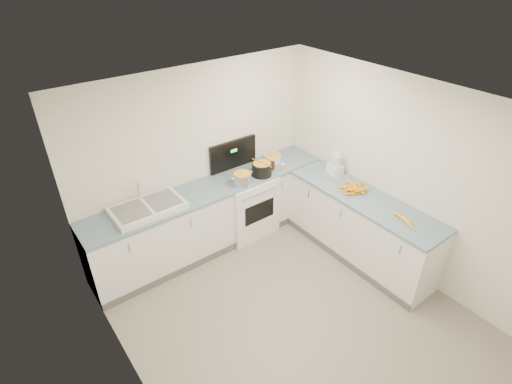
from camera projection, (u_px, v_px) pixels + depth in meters
floor at (292, 315)px, 4.69m from camera, size 3.50×4.00×0.00m
ceiling at (306, 113)px, 3.35m from camera, size 3.50×4.00×0.00m
wall_back at (198, 158)px, 5.37m from camera, size 3.50×0.00×2.50m
wall_front at (499, 378)px, 2.67m from camera, size 3.50×0.00×2.50m
wall_left at (132, 314)px, 3.13m from camera, size 0.00×4.00×2.50m
wall_right at (404, 178)px, 4.91m from camera, size 0.00×4.00×2.50m
counter_back at (213, 216)px, 5.58m from camera, size 3.50×0.62×0.94m
counter_right at (360, 226)px, 5.38m from camera, size 0.62×2.20×0.94m
stove at (246, 203)px, 5.85m from camera, size 0.76×0.65×1.36m
sink at (148, 208)px, 4.86m from camera, size 0.86×0.52×0.31m
steel_pot at (242, 179)px, 5.36m from camera, size 0.33×0.33×0.19m
black_pot at (262, 170)px, 5.57m from camera, size 0.35×0.35×0.20m
wooden_spoon at (262, 163)px, 5.51m from camera, size 0.08×0.36×0.02m
mixing_bowl at (272, 158)px, 5.92m from camera, size 0.33×0.33×0.12m
extract_bottle at (273, 166)px, 5.71m from camera, size 0.05×0.05×0.11m
spice_jar at (283, 168)px, 5.70m from camera, size 0.05×0.05×0.09m
food_processor at (335, 165)px, 5.56m from camera, size 0.18×0.21×0.33m
carrot_pile at (354, 188)px, 5.25m from camera, size 0.49×0.37×0.08m
peeled_carrots at (406, 220)px, 4.67m from camera, size 0.17×0.35×0.04m
peelings at (131, 209)px, 4.75m from camera, size 0.21×0.25×0.01m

